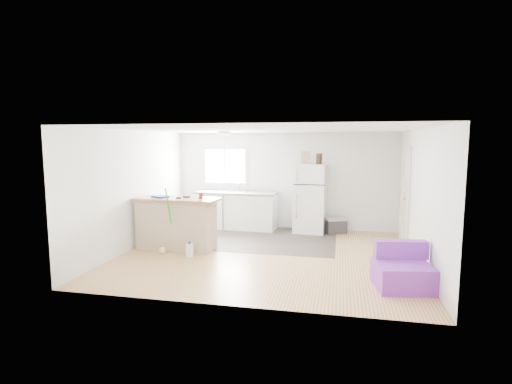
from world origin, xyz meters
TOP-DOWN VIEW (x-y plane):
  - room at (0.00, 0.00)m, footprint 5.51×5.01m
  - vinyl_zone at (-0.73, 1.25)m, footprint 4.05×2.50m
  - window at (-1.55, 2.49)m, footprint 1.18×0.06m
  - interior_door at (2.72, 1.55)m, footprint 0.11×0.92m
  - ceiling_fixture at (-1.20, 1.20)m, footprint 0.30×0.30m
  - kitchen_cabinets at (-1.19, 2.18)m, footprint 2.11×0.76m
  - peninsula at (-1.87, 0.05)m, footprint 1.74×0.75m
  - refrigerator at (0.66, 2.14)m, footprint 0.78×0.74m
  - cooler at (1.28, 2.16)m, footprint 0.58×0.50m
  - purple_seat at (2.30, -1.28)m, footprint 0.90×0.87m
  - cleaner_jug at (-1.41, -0.44)m, footprint 0.15×0.12m
  - mop at (-1.96, -0.33)m, footprint 0.23×0.37m
  - red_cup at (-1.34, 0.03)m, footprint 0.09×0.09m
  - blue_tray at (-2.20, 0.02)m, footprint 0.36×0.32m
  - tool_a at (-1.67, 0.11)m, footprint 0.14×0.06m
  - tool_b at (-1.77, -0.03)m, footprint 0.11×0.07m
  - cardboard_box at (0.55, 2.05)m, footprint 0.21×0.12m
  - bottle_left at (0.83, 2.03)m, footprint 0.09×0.09m
  - bottle_right at (0.89, 2.16)m, footprint 0.09×0.09m

SIDE VIEW (x-z plane):
  - vinyl_zone at x=-0.73m, z-range 0.00..0.00m
  - cleaner_jug at x=-1.41m, z-range -0.02..0.27m
  - cooler at x=1.28m, z-range 0.00..0.38m
  - mop at x=-1.96m, z-range -0.42..0.88m
  - purple_seat at x=2.30m, z-range -0.09..0.57m
  - kitchen_cabinets at x=-1.19m, z-range -0.13..1.08m
  - peninsula at x=-1.87m, z-range 0.01..1.06m
  - refrigerator at x=0.66m, z-range 0.00..1.65m
  - interior_door at x=2.72m, z-range -0.03..2.07m
  - tool_b at x=-1.77m, z-range 1.05..1.08m
  - tool_a at x=-1.67m, z-range 1.05..1.08m
  - blue_tray at x=-2.20m, z-range 1.05..1.09m
  - red_cup at x=-1.34m, z-range 1.05..1.17m
  - room at x=0.00m, z-range -0.01..2.41m
  - window at x=-1.55m, z-range 1.06..2.04m
  - bottle_left at x=0.83m, z-range 1.65..1.90m
  - bottle_right at x=0.89m, z-range 1.65..1.90m
  - cardboard_box at x=0.55m, z-range 1.65..1.95m
  - ceiling_fixture at x=-1.20m, z-range 2.32..2.40m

